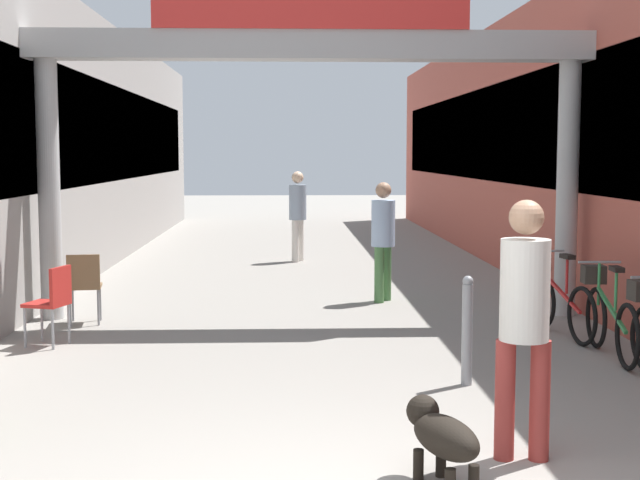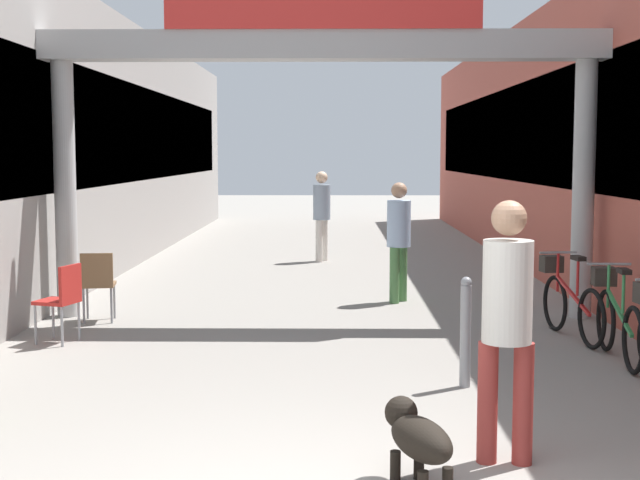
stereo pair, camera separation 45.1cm
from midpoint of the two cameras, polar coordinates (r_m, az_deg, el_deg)
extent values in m
cube|color=#9E9993|center=(16.64, -16.75, 5.87)|extent=(3.00, 26.00, 4.56)
cube|color=black|center=(16.26, -11.76, 6.80)|extent=(0.04, 23.40, 1.83)
cube|color=#B25142|center=(16.70, 19.07, 5.80)|extent=(3.00, 26.00, 4.56)
cube|color=black|center=(16.30, 14.11, 6.75)|extent=(0.04, 23.40, 1.83)
cylinder|color=#B2B2B2|center=(11.96, -14.96, 3.11)|extent=(0.28, 0.28, 3.31)
cylinder|color=#B2B2B2|center=(12.01, 17.55, 3.05)|extent=(0.28, 0.28, 3.31)
cube|color=#B2B2B2|center=(11.58, 1.35, 12.34)|extent=(7.40, 0.44, 0.36)
cube|color=red|center=(11.45, 1.37, 14.94)|extent=(3.96, 0.10, 0.64)
cylinder|color=#99332D|center=(6.37, 12.71, -10.12)|extent=(0.16, 0.16, 0.85)
cylinder|color=#99332D|center=(6.40, 14.88, -10.11)|extent=(0.16, 0.16, 0.85)
cylinder|color=silver|center=(6.22, 13.96, -3.23)|extent=(0.38, 0.38, 0.70)
sphere|color=tan|center=(6.17, 14.07, 1.37)|extent=(0.27, 0.27, 0.24)
cylinder|color=#4C7F47|center=(12.93, 6.29, -2.15)|extent=(0.19, 0.19, 0.80)
cylinder|color=#4C7F47|center=(12.71, 5.80, -2.27)|extent=(0.19, 0.19, 0.80)
cylinder|color=#A5BFE0|center=(12.74, 6.08, 1.05)|extent=(0.47, 0.47, 0.66)
sphere|color=tan|center=(12.71, 6.10, 3.18)|extent=(0.31, 0.31, 0.23)
cylinder|color=silver|center=(17.64, 1.01, 0.00)|extent=(0.18, 0.18, 0.83)
cylinder|color=silver|center=(17.42, 0.69, -0.07)|extent=(0.18, 0.18, 0.83)
cylinder|color=#8C9EB2|center=(17.47, 0.85, 2.43)|extent=(0.45, 0.45, 0.68)
sphere|color=beige|center=(17.45, 0.85, 4.03)|extent=(0.31, 0.31, 0.23)
ellipsoid|color=black|center=(5.81, 8.76, -12.50)|extent=(0.50, 0.71, 0.26)
sphere|color=black|center=(6.03, 7.40, -10.91)|extent=(0.29, 0.29, 0.22)
sphere|color=white|center=(5.98, 7.83, -12.10)|extent=(0.20, 0.20, 0.16)
cylinder|color=black|center=(6.01, 7.06, -14.21)|extent=(0.09, 0.09, 0.21)
cylinder|color=black|center=(6.09, 8.53, -13.97)|extent=(0.09, 0.09, 0.21)
torus|color=black|center=(10.19, 19.05, -4.89)|extent=(0.08, 0.67, 0.67)
torus|color=black|center=(9.23, 20.75, -6.02)|extent=(0.08, 0.67, 0.67)
cube|color=#338C4C|center=(9.68, 19.89, -4.38)|extent=(0.08, 0.94, 0.34)
cylinder|color=#338C4C|center=(9.53, 20.14, -3.20)|extent=(0.03, 0.03, 0.42)
cube|color=black|center=(9.50, 20.19, -1.89)|extent=(0.11, 0.22, 0.05)
cylinder|color=#338C4C|center=(10.08, 19.21, -2.82)|extent=(0.03, 0.03, 0.46)
cylinder|color=gray|center=(10.05, 19.25, -1.47)|extent=(0.46, 0.05, 0.03)
cube|color=#332D28|center=(10.26, 18.92, -2.22)|extent=(0.25, 0.21, 0.20)
torus|color=black|center=(11.15, 15.94, -3.91)|extent=(0.15, 0.67, 0.67)
torus|color=black|center=(10.24, 18.21, -4.82)|extent=(0.15, 0.67, 0.67)
cube|color=red|center=(10.66, 17.05, -3.39)|extent=(0.17, 0.94, 0.34)
cylinder|color=red|center=(10.52, 17.36, -2.31)|extent=(0.04, 0.04, 0.42)
cube|color=black|center=(10.50, 17.39, -1.12)|extent=(0.13, 0.23, 0.05)
cylinder|color=red|center=(11.04, 16.11, -2.01)|extent=(0.04, 0.04, 0.46)
cylinder|color=gray|center=(11.01, 16.15, -0.78)|extent=(0.46, 0.09, 0.03)
cube|color=#332D28|center=(11.21, 15.72, -1.48)|extent=(0.27, 0.23, 0.20)
cylinder|color=gray|center=(8.30, 10.84, -6.09)|extent=(0.10, 0.10, 0.94)
sphere|color=gray|center=(8.22, 10.91, -2.68)|extent=(0.10, 0.10, 0.10)
cylinder|color=gray|center=(10.39, -16.57, -5.23)|extent=(0.04, 0.04, 0.45)
cylinder|color=gray|center=(10.67, -15.55, -4.93)|extent=(0.04, 0.04, 0.45)
cylinder|color=gray|center=(10.21, -14.97, -5.38)|extent=(0.04, 0.04, 0.45)
cylinder|color=gray|center=(10.49, -13.98, -5.06)|extent=(0.04, 0.04, 0.45)
cube|color=#B2231E|center=(10.39, -15.30, -3.82)|extent=(0.50, 0.50, 0.04)
cube|color=#B2231E|center=(10.27, -14.49, -2.68)|extent=(0.15, 0.39, 0.40)
cylinder|color=gray|center=(11.82, -13.61, -3.86)|extent=(0.03, 0.03, 0.45)
cylinder|color=gray|center=(11.79, -11.96, -3.85)|extent=(0.03, 0.03, 0.45)
cylinder|color=gray|center=(11.49, -13.80, -4.14)|extent=(0.03, 0.03, 0.45)
cylinder|color=gray|center=(11.45, -12.11, -4.13)|extent=(0.03, 0.03, 0.45)
cube|color=olive|center=(11.60, -12.90, -2.80)|extent=(0.45, 0.45, 0.04)
cube|color=olive|center=(11.39, -13.01, -1.84)|extent=(0.40, 0.09, 0.40)
camera|label=1|loc=(0.23, -88.49, 0.15)|focal=50.00mm
camera|label=2|loc=(0.23, 91.51, -0.15)|focal=50.00mm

